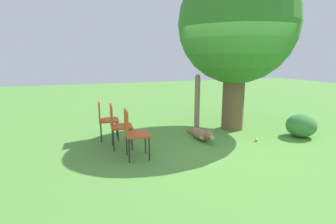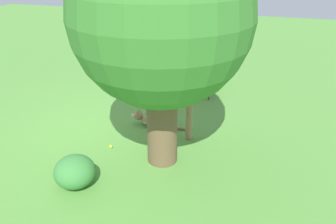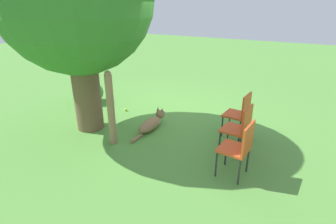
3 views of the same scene
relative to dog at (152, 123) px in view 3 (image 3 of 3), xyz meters
name	(u,v)px [view 3 (image 3 of 3)]	position (x,y,z in m)	size (l,w,h in m)	color
ground_plane	(151,113)	(0.50, -0.73, -0.13)	(30.00, 30.00, 0.00)	#56933D
dog	(152,123)	(0.00, 0.00, 0.00)	(0.27, 1.24, 0.37)	olive
fence_post	(111,108)	(0.32, 0.88, 0.58)	(0.14, 0.14, 1.41)	#937551
red_chair_0	(240,112)	(-1.69, -0.54, 0.39)	(0.46, 0.48, 0.90)	#D14C1E
red_chair_1	(240,127)	(-1.85, 0.12, 0.39)	(0.46, 0.48, 0.90)	#D14C1E
red_chair_2	(239,146)	(-2.02, 0.77, 0.39)	(0.46, 0.48, 0.90)	#D14C1E
tennis_ball	(126,110)	(1.10, -0.52, -0.10)	(0.07, 0.07, 0.07)	#CCE033
low_shrub	(91,93)	(2.29, -0.59, 0.14)	(0.67, 0.67, 0.54)	#3D843D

